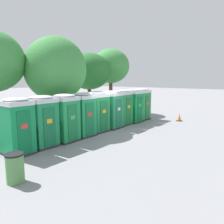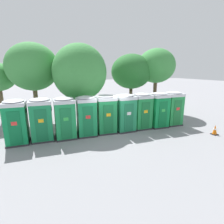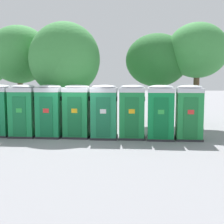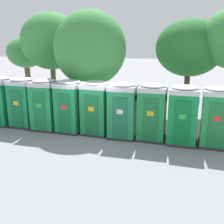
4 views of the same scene
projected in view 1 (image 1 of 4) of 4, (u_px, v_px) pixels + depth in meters
The scene contains 15 objects.
ground_plane at pixel (98, 131), 13.85m from camera, with size 120.00×120.00×0.00m, color gray.
portapotty_0 at pixel (17, 126), 9.57m from camera, with size 1.23×1.26×2.54m.
portapotty_1 at pixel (42, 121), 10.63m from camera, with size 1.30×1.27×2.54m.
portapotty_2 at pixel (65, 117), 11.58m from camera, with size 1.24×1.23×2.54m.
portapotty_3 at pixel (83, 114), 12.61m from camera, with size 1.27×1.29×2.54m.
portapotty_4 at pixel (97, 111), 13.68m from camera, with size 1.33×1.29×2.54m.
portapotty_5 at pixel (112, 109), 14.63m from camera, with size 1.26×1.22×2.54m.
portapotty_6 at pixel (122, 107), 15.72m from camera, with size 1.26×1.25×2.54m.
portapotty_7 at pixel (133, 105), 16.66m from camera, with size 1.29×1.26×2.54m.
portapotty_8 at pixel (141, 104), 17.74m from camera, with size 1.28×1.27×2.54m.
street_tree_0 at pixel (89, 71), 19.13m from camera, with size 3.76×3.76×5.53m.
street_tree_3 at pixel (55, 69), 13.86m from camera, with size 3.92×3.92×5.94m.
street_tree_4 at pixel (111, 66), 20.43m from camera, with size 3.48×3.48×6.03m.
trash_can at pixel (15, 168), 7.02m from camera, with size 0.59×0.59×0.98m.
traffic_cone at pixel (179, 117), 17.15m from camera, with size 0.36×0.36×0.64m.
Camera 1 is at (-10.43, -8.60, 3.37)m, focal length 35.00 mm.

